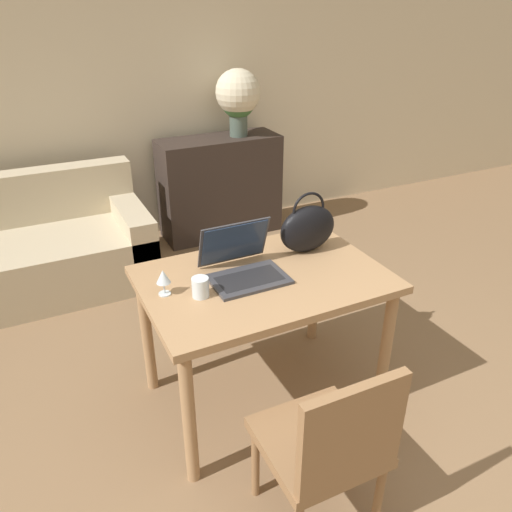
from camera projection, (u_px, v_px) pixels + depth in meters
ground_plane at (331, 491)px, 2.25m from camera, size 14.00×14.00×0.00m
wall_back at (131, 83)px, 4.12m from camera, size 10.00×0.06×2.70m
dining_table at (264, 294)px, 2.49m from camera, size 1.19×0.80×0.77m
chair at (329, 444)px, 1.88m from camera, size 0.45×0.45×0.86m
couch at (40, 252)px, 3.75m from camera, size 1.58×0.89×0.82m
sideboard at (220, 187)px, 4.54m from camera, size 1.08×0.40×0.90m
laptop at (242, 262)px, 2.44m from camera, size 0.37×0.34×0.25m
drinking_glass at (200, 287)px, 2.26m from camera, size 0.08×0.08×0.09m
wine_glass at (163, 278)px, 2.25m from camera, size 0.07×0.07×0.13m
handbag at (308, 228)px, 2.63m from camera, size 0.32×0.13×0.33m
flower_vase at (238, 97)px, 4.23m from camera, size 0.38×0.38×0.56m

